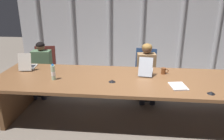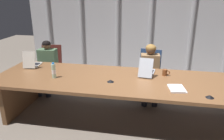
{
  "view_description": "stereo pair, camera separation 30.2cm",
  "coord_description": "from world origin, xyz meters",
  "views": [
    {
      "loc": [
        -0.26,
        -3.31,
        2.07
      ],
      "look_at": [
        -0.6,
        0.12,
        0.85
      ],
      "focal_mm": 35.29,
      "sensor_mm": 36.0,
      "label": 1
    },
    {
      "loc": [
        0.04,
        -3.27,
        2.07
      ],
      "look_at": [
        -0.6,
        0.12,
        0.85
      ],
      "focal_mm": 35.29,
      "sensor_mm": 36.0,
      "label": 2
    }
  ],
  "objects": [
    {
      "name": "ground_plane",
      "position": [
        0.0,
        0.0,
        0.0
      ],
      "size": [
        13.78,
        13.78,
        0.0
      ],
      "primitive_type": "plane",
      "color": "#6B6056"
    },
    {
      "name": "conference_table",
      "position": [
        0.0,
        0.0,
        0.62
      ],
      "size": [
        5.04,
        1.26,
        0.75
      ],
      "color": "brown",
      "rests_on": "ground_plane"
    },
    {
      "name": "curtain_backdrop",
      "position": [
        0.0,
        2.72,
        1.59
      ],
      "size": [
        6.89,
        0.17,
        3.18
      ],
      "color": "#B2B2B7",
      "rests_on": "ground_plane"
    },
    {
      "name": "laptop_left_end",
      "position": [
        -2.16,
        0.33,
        0.81
      ],
      "size": [
        0.28,
        0.43,
        0.32
      ],
      "rotation": [
        0.0,
        0.0,
        1.7
      ],
      "color": "beige",
      "rests_on": "conference_table"
    },
    {
      "name": "laptop_left_mid",
      "position": [
        -0.02,
        0.31,
        0.81
      ],
      "size": [
        0.28,
        0.51,
        0.31
      ],
      "rotation": [
        0.0,
        0.0,
        1.45
      ],
      "color": "#A8ADB7",
      "rests_on": "conference_table"
    },
    {
      "name": "office_chair_left_end",
      "position": [
        -2.16,
        1.03,
        0.36
      ],
      "size": [
        0.6,
        0.61,
        0.96
      ],
      "rotation": [
        0.0,
        0.0,
        -1.41
      ],
      "color": "#511E19",
      "rests_on": "ground_plane"
    },
    {
      "name": "office_chair_left_mid",
      "position": [
        -0.01,
        1.03,
        0.36
      ],
      "size": [
        0.6,
        0.61,
        0.96
      ],
      "rotation": [
        0.0,
        0.0,
        -1.74
      ],
      "color": "navy",
      "rests_on": "ground_plane"
    },
    {
      "name": "person_left_end",
      "position": [
        -2.16,
        0.86,
        0.63
      ],
      "size": [
        0.42,
        0.56,
        1.11
      ],
      "rotation": [
        0.0,
        0.0,
        -1.5
      ],
      "color": "#4C6B4C",
      "rests_on": "ground_plane"
    },
    {
      "name": "person_left_mid",
      "position": [
        0.02,
        0.87,
        0.64
      ],
      "size": [
        0.41,
        0.57,
        1.13
      ],
      "rotation": [
        0.0,
        0.0,
        -1.47
      ],
      "color": "olive",
      "rests_on": "ground_plane"
    },
    {
      "name": "water_bottle_primary",
      "position": [
        -1.51,
        -0.15,
        0.87
      ],
      "size": [
        0.07,
        0.07,
        0.26
      ],
      "color": "#ADD1B2",
      "rests_on": "conference_table"
    },
    {
      "name": "coffee_mug_near",
      "position": [
        0.28,
        0.29,
        0.8
      ],
      "size": [
        0.13,
        0.08,
        0.11
      ],
      "color": "brown",
      "rests_on": "conference_table"
    },
    {
      "name": "conference_mic_left_side",
      "position": [
        0.83,
        -0.44,
        0.77
      ],
      "size": [
        0.11,
        0.11,
        0.03
      ],
      "primitive_type": "cone",
      "color": "black",
      "rests_on": "conference_table"
    },
    {
      "name": "conference_mic_middle",
      "position": [
        -0.57,
        -0.15,
        0.77
      ],
      "size": [
        0.11,
        0.11,
        0.03
      ],
      "primitive_type": "cone",
      "color": "black",
      "rests_on": "conference_table"
    },
    {
      "name": "spiral_notepad",
      "position": [
        0.43,
        -0.24,
        0.76
      ],
      "size": [
        0.27,
        0.34,
        0.03
      ],
      "rotation": [
        0.0,
        0.0,
        0.17
      ],
      "color": "silver",
      "rests_on": "conference_table"
    }
  ]
}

